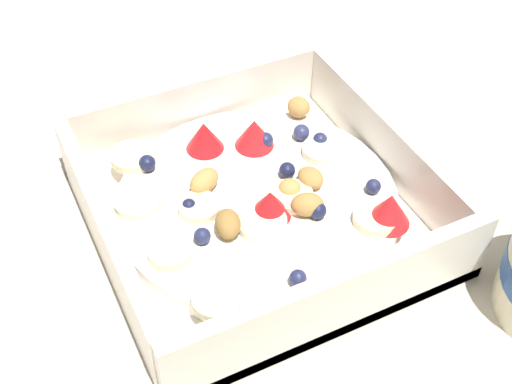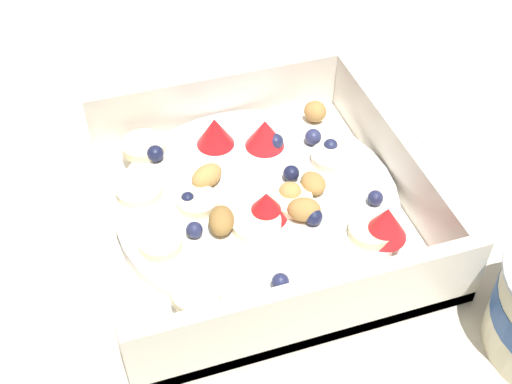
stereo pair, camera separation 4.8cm
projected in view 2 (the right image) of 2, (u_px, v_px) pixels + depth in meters
The scene contains 3 objects.
ground_plane at pixel (263, 233), 0.50m from camera, with size 2.40×2.40×0.00m, color beige.
fruit_bowl at pixel (257, 202), 0.49m from camera, with size 0.23×0.23×0.06m.
spoon at pixel (414, 133), 0.57m from camera, with size 0.08×0.17×0.01m.
Camera 2 is at (0.11, 0.32, 0.37)m, focal length 47.53 mm.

